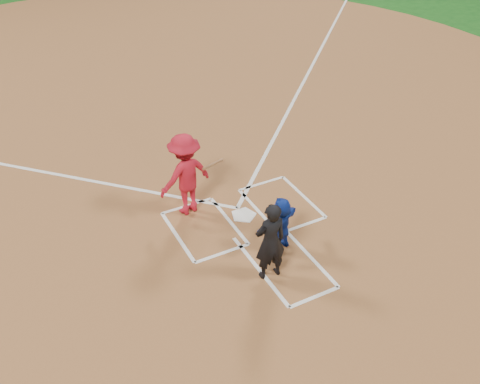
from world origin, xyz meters
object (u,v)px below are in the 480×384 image
home_plate (244,215)px  umpire (270,241)px  batter_at_plate (185,175)px  catcher (281,224)px

home_plate → umpire: bearing=76.7°
home_plate → umpire: (-0.45, -1.89, 0.84)m
batter_at_plate → umpire: bearing=-77.8°
catcher → umpire: bearing=24.6°
catcher → batter_at_plate: (-1.17, 2.06, 0.35)m
batter_at_plate → home_plate: bearing=-36.5°
catcher → umpire: 0.87m
home_plate → batter_at_plate: (-1.02, 0.76, 0.95)m
home_plate → catcher: catcher is taller
home_plate → catcher: bearing=96.6°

